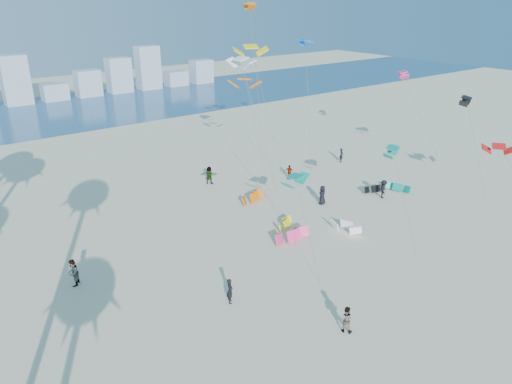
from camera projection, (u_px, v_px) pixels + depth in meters
ocean at (26, 116)px, 77.02m from camera, size 220.00×220.00×0.00m
kitesurfer_near at (230, 291)px, 30.39m from camera, size 0.66×0.73×1.69m
kitesurfer_mid at (346, 319)px, 27.78m from camera, size 0.96×1.01×1.65m
kitesurfers_far at (263, 194)px, 44.92m from camera, size 33.88×14.60×1.90m
grounded_kites at (317, 213)px, 42.18m from camera, size 17.60×11.50×1.03m
flying_kites at (320, 75)px, 45.48m from camera, size 26.15×33.63×17.57m
distant_skyline at (0, 88)px, 82.54m from camera, size 85.00×3.00×8.40m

